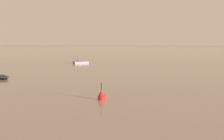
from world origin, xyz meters
name	(u,v)px	position (x,y,z in m)	size (l,w,h in m)	color
rowboat_moored_5	(2,78)	(-24.06, 37.51, 0.20)	(4.21, 4.42, 0.72)	black
motorboat_moored_1	(78,63)	(-16.99, 72.78, 0.26)	(5.62, 4.77, 1.90)	gray
channel_buoy	(101,96)	(-2.67, 20.63, 0.46)	(0.90, 0.90, 2.30)	red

